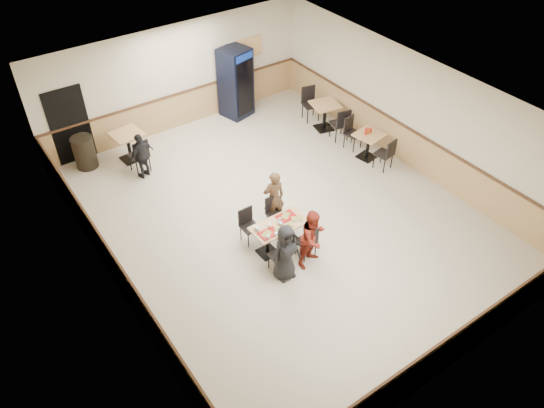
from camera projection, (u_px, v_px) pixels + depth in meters
ground at (281, 216)px, 12.48m from camera, size 10.00×10.00×0.00m
room_shell at (279, 125)px, 14.49m from camera, size 10.00×10.00×10.00m
main_table at (279, 232)px, 11.40m from camera, size 1.25×0.64×0.67m
main_chairs at (278, 234)px, 11.40m from camera, size 1.12×1.47×0.84m
diner_woman_left at (286, 253)px, 10.61m from camera, size 0.66×0.43×1.34m
diner_woman_right at (313, 238)px, 10.92m from camera, size 0.76×0.65×1.37m
diner_man_opposite at (274, 198)px, 11.89m from camera, size 0.57×0.44×1.40m
lone_diner at (142, 156)px, 13.30m from camera, size 0.79×0.50×1.25m
tabletop_clutter at (278, 225)px, 11.20m from camera, size 1.09×0.55×0.12m
side_table_near at (368, 142)px, 14.02m from camera, size 0.80×0.80×0.73m
side_table_near_chair_south at (384, 153)px, 13.67m from camera, size 0.50×0.50×0.93m
side_table_near_chair_north at (354, 133)px, 14.41m from camera, size 0.50×0.50×0.93m
side_table_far at (325, 112)px, 15.12m from camera, size 0.89×0.89×0.80m
side_table_far_chair_south at (339, 123)px, 14.73m from camera, size 0.56×0.56×1.02m
side_table_far_chair_north at (311, 104)px, 15.54m from camera, size 0.56×0.56×1.02m
condiment_caddy at (368, 131)px, 13.83m from camera, size 0.23×0.06×0.20m
back_table at (128, 142)px, 13.93m from camera, size 0.83×0.83×0.81m
back_table_chair_lone at (138, 154)px, 13.54m from camera, size 0.52×0.52×1.02m
pepsi_cooler at (236, 83)px, 15.44m from camera, size 0.95×0.95×2.07m
trash_bin at (85, 152)px, 13.74m from camera, size 0.56×0.56×0.88m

